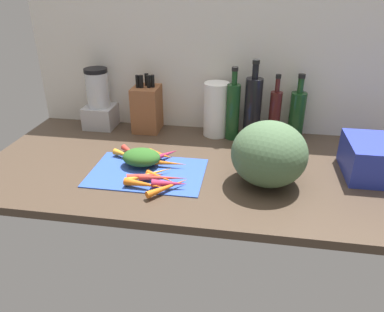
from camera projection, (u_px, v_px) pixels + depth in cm
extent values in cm
cube|color=#47382B|center=(206.00, 167.00, 143.31)|extent=(170.00, 80.00, 3.00)
cube|color=silver|center=(218.00, 64.00, 163.32)|extent=(170.00, 3.00, 60.00)
cube|color=#2D51B7|center=(147.00, 172.00, 135.88)|extent=(41.65, 27.74, 0.80)
cone|color=orange|center=(165.00, 163.00, 138.76)|extent=(16.17, 2.73, 2.57)
cone|color=orange|center=(150.00, 174.00, 131.56)|extent=(15.06, 13.09, 2.02)
cone|color=red|center=(131.00, 153.00, 146.96)|extent=(11.16, 10.78, 2.35)
cone|color=orange|center=(125.00, 155.00, 145.04)|extent=(10.93, 6.60, 2.58)
cone|color=orange|center=(168.00, 187.00, 123.45)|extent=(13.05, 13.72, 2.37)
cone|color=red|center=(163.00, 178.00, 129.05)|extent=(16.97, 4.30, 2.17)
cone|color=red|center=(145.00, 176.00, 130.04)|extent=(12.96, 7.08, 2.54)
cone|color=orange|center=(160.00, 177.00, 129.63)|extent=(11.73, 7.08, 2.02)
cone|color=orange|center=(161.00, 155.00, 144.73)|extent=(11.13, 6.75, 2.81)
cone|color=#B2264C|center=(169.00, 184.00, 124.68)|extent=(12.25, 4.65, 3.04)
cone|color=orange|center=(144.00, 184.00, 124.61)|extent=(14.29, 4.36, 2.75)
cone|color=#B2264C|center=(165.00, 155.00, 144.61)|extent=(10.66, 11.63, 2.85)
ellipsoid|color=#2D6023|center=(141.00, 157.00, 139.15)|extent=(14.46, 11.12, 6.12)
ellipsoid|color=#4C6B47|center=(269.00, 154.00, 125.05)|extent=(25.77, 25.51, 22.33)
cube|color=brown|center=(147.00, 109.00, 169.49)|extent=(11.74, 14.28, 20.47)
cylinder|color=black|center=(137.00, 81.00, 162.68)|extent=(1.53, 1.53, 5.50)
cylinder|color=black|center=(141.00, 81.00, 162.61)|extent=(2.03, 2.03, 5.50)
cylinder|color=black|center=(147.00, 80.00, 165.32)|extent=(1.82, 1.82, 5.50)
cylinder|color=black|center=(149.00, 81.00, 162.57)|extent=(1.79, 1.79, 5.50)
cylinder|color=black|center=(153.00, 81.00, 163.00)|extent=(1.72, 1.72, 5.50)
cube|color=#B2B2B7|center=(101.00, 116.00, 175.10)|extent=(13.75, 13.75, 10.19)
cylinder|color=silver|center=(98.00, 90.00, 169.32)|extent=(10.31, 10.31, 15.83)
cylinder|color=black|center=(95.00, 70.00, 165.39)|extent=(10.52, 10.52, 1.80)
cylinder|color=white|center=(216.00, 109.00, 163.30)|extent=(11.15, 11.15, 23.86)
cylinder|color=#19421E|center=(233.00, 112.00, 159.61)|extent=(5.83, 5.83, 24.23)
cylinder|color=#19421E|center=(235.00, 78.00, 152.93)|extent=(2.37, 2.37, 5.79)
cylinder|color=black|center=(235.00, 69.00, 151.29)|extent=(2.73, 2.73, 1.60)
cylinder|color=black|center=(252.00, 110.00, 158.15)|extent=(7.33, 7.33, 27.05)
cylinder|color=black|center=(255.00, 71.00, 150.77)|extent=(2.62, 2.62, 6.10)
cylinder|color=black|center=(256.00, 62.00, 149.06)|extent=(3.01, 3.01, 1.60)
cylinder|color=#471919|center=(274.00, 116.00, 159.78)|extent=(5.09, 5.09, 21.24)
cylinder|color=#471919|center=(278.00, 85.00, 153.76)|extent=(1.96, 1.96, 5.83)
cylinder|color=black|center=(279.00, 76.00, 152.11)|extent=(2.26, 2.26, 1.60)
cylinder|color=#19421E|center=(297.00, 116.00, 160.88)|extent=(6.72, 6.72, 20.54)
cylinder|color=#19421E|center=(301.00, 86.00, 154.89)|extent=(2.56, 2.56, 6.37)
cylinder|color=black|center=(302.00, 76.00, 153.12)|extent=(2.94, 2.94, 1.60)
cube|color=#2838AD|center=(381.00, 159.00, 132.03)|extent=(24.87, 23.25, 12.95)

